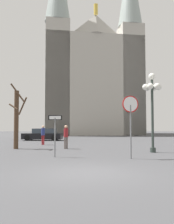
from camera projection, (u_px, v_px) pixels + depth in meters
ground_plane at (87, 173)px, 8.82m from camera, size 120.00×120.00×0.00m
cathedral at (91, 77)px, 45.75m from camera, size 18.52×15.74×34.81m
stop_sign at (131, 114)px, 12.63m from camera, size 0.87×0.22×3.26m
one_way_arrow_sign at (55, 130)px, 13.21m from camera, size 0.75×0.08×2.26m
street_lamp at (152, 95)px, 15.61m from camera, size 1.25×1.14×5.08m
bare_tree at (17, 118)px, 17.82m from camera, size 1.30×1.47×4.72m
parked_car_near_black at (43, 135)px, 27.72m from camera, size 4.59×2.22×1.35m
pedestrian_walking at (66, 134)px, 17.80m from camera, size 0.32×0.32×1.72m
pedestrian_standing at (43, 133)px, 21.39m from camera, size 0.32×0.32×1.69m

